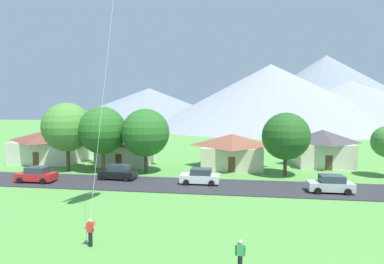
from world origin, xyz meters
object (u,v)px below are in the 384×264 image
object	(u,v)px
watcher_person	(240,255)
parked_car_red_mid_west	(37,175)
parked_car_white_west_end	(200,177)
house_leftmost	(322,147)
tree_near_right	(146,133)
parked_car_silver_mid_east	(330,184)
house_rightmost	(126,148)
tree_near_left	(102,130)
tree_right_of_center	(67,127)
house_right_center	(232,150)
house_left_center	(52,145)
parked_car_black_east_end	(118,172)
tree_left_of_center	(286,136)

from	to	relation	value
watcher_person	parked_car_red_mid_west	bearing A→B (deg)	144.69
parked_car_white_west_end	watcher_person	size ratio (longest dim) A/B	2.51
house_leftmost	tree_near_right	distance (m)	25.20
parked_car_red_mid_west	parked_car_silver_mid_east	size ratio (longest dim) A/B	1.01
tree_near_right	parked_car_red_mid_west	size ratio (longest dim) A/B	1.94
house_rightmost	parked_car_red_mid_west	xyz separation A→B (m)	(-5.98, -12.04, -1.59)
watcher_person	parked_car_white_west_end	bearing A→B (deg)	103.17
tree_near_left	tree_right_of_center	size ratio (longest dim) A/B	0.94
tree_near_left	tree_right_of_center	distance (m)	4.83
house_right_center	watcher_person	bearing A→B (deg)	-88.39
tree_right_of_center	parked_car_silver_mid_east	distance (m)	32.17
house_leftmost	parked_car_silver_mid_east	size ratio (longest dim) A/B	1.84
house_rightmost	parked_car_red_mid_west	size ratio (longest dim) A/B	1.85
tree_near_right	tree_near_left	bearing A→B (deg)	-179.80
house_left_center	parked_car_black_east_end	distance (m)	18.31
house_left_center	watcher_person	world-z (taller)	house_left_center
house_leftmost	tree_right_of_center	world-z (taller)	tree_right_of_center
house_right_center	tree_left_of_center	bearing A→B (deg)	-37.27
house_right_center	watcher_person	size ratio (longest dim) A/B	5.19
parked_car_white_west_end	tree_right_of_center	bearing A→B (deg)	164.94
parked_car_red_mid_west	parked_car_black_east_end	world-z (taller)	same
house_left_center	parked_car_red_mid_west	distance (m)	14.55
house_right_center	parked_car_silver_mid_east	distance (m)	15.62
tree_left_of_center	tree_near_right	size ratio (longest dim) A/B	0.94
house_rightmost	watcher_person	distance (m)	32.18
tree_near_left	parked_car_black_east_end	size ratio (longest dim) A/B	1.98
house_left_center	house_right_center	distance (m)	27.82
house_left_center	watcher_person	xyz separation A→B (m)	(28.60, -28.66, -1.74)
tree_near_right	parked_car_red_mid_west	world-z (taller)	tree_near_right
tree_near_left	tree_near_right	xyz separation A→B (m)	(5.76, 0.02, -0.25)
tree_near_right	parked_car_black_east_end	distance (m)	6.38
parked_car_white_west_end	parked_car_silver_mid_east	xyz separation A→B (m)	(12.96, -1.52, 0.00)
house_right_center	tree_right_of_center	world-z (taller)	tree_right_of_center
house_right_center	house_rightmost	xyz separation A→B (m)	(-15.42, -0.32, 0.04)
tree_right_of_center	parked_car_red_mid_west	world-z (taller)	tree_right_of_center
tree_near_left	tree_left_of_center	xyz separation A→B (m)	(23.14, 0.67, -0.53)
house_rightmost	tree_left_of_center	xyz separation A→B (m)	(21.91, -4.61, 2.41)
tree_near_right	parked_car_silver_mid_east	xyz separation A→B (m)	(20.55, -6.58, -4.28)
house_right_center	house_rightmost	bearing A→B (deg)	-178.81
tree_right_of_center	tree_near_left	bearing A→B (deg)	1.82
parked_car_black_east_end	tree_left_of_center	bearing A→B (deg)	14.30
tree_right_of_center	parked_car_white_west_end	xyz separation A→B (m)	(18.18, -4.89, -4.92)
house_leftmost	house_left_center	size ratio (longest dim) A/B	0.74
parked_car_white_west_end	parked_car_silver_mid_east	distance (m)	13.05
parked_car_white_west_end	tree_left_of_center	bearing A→B (deg)	30.30
tree_near_right	parked_car_white_west_end	xyz separation A→B (m)	(7.59, -5.06, -4.28)
house_leftmost	parked_car_black_east_end	xyz separation A→B (m)	(-25.65, -12.63, -1.82)
parked_car_white_west_end	parked_car_red_mid_west	world-z (taller)	same
tree_left_of_center	watcher_person	world-z (taller)	tree_left_of_center
house_right_center	tree_left_of_center	xyz separation A→B (m)	(6.49, -4.93, 2.45)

